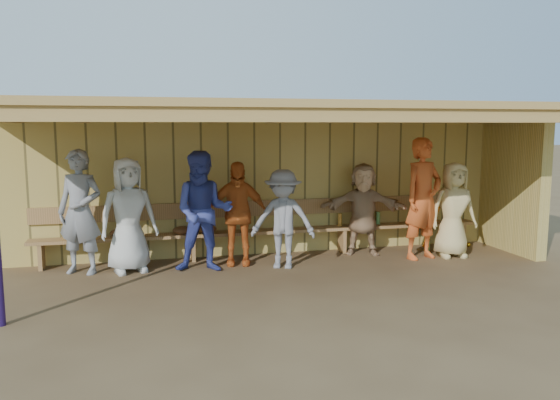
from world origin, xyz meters
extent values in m
plane|color=brown|center=(0.00, 0.00, 0.00)|extent=(90.00, 90.00, 0.00)
imported|color=gray|center=(-2.96, 0.66, 0.93)|extent=(0.80, 0.68, 1.86)
imported|color=silver|center=(-2.27, 0.59, 0.86)|extent=(0.96, 0.76, 1.73)
imported|color=#38439A|center=(-1.18, 0.36, 0.91)|extent=(0.99, 0.83, 1.82)
imported|color=#D05F21|center=(-0.63, 0.63, 0.82)|extent=(1.01, 0.56, 1.64)
imported|color=gray|center=(0.03, 0.27, 0.76)|extent=(1.13, 0.89, 1.53)
imported|color=tan|center=(1.57, 0.81, 0.78)|extent=(1.52, 0.93, 1.57)
imported|color=#CF5421|center=(2.41, 0.31, 1.00)|extent=(0.83, 0.66, 2.00)
imported|color=tan|center=(2.96, 0.28, 0.80)|extent=(0.82, 0.57, 1.59)
cube|color=tan|center=(0.00, 1.35, 1.20)|extent=(8.60, 0.20, 2.40)
cube|color=tan|center=(4.20, 0.45, 1.20)|extent=(0.20, 1.62, 2.40)
cube|color=tan|center=(0.00, 0.00, 2.45)|extent=(8.80, 3.20, 0.10)
cube|color=tan|center=(0.00, -1.50, 2.32)|extent=(8.80, 0.10, 0.18)
cube|color=tan|center=(-3.80, 0.00, 2.31)|extent=(0.08, 3.00, 0.16)
cube|color=tan|center=(-2.85, 0.00, 2.31)|extent=(0.08, 3.00, 0.16)
cube|color=tan|center=(-1.90, 0.00, 2.31)|extent=(0.08, 3.00, 0.16)
cube|color=tan|center=(-0.95, 0.00, 2.31)|extent=(0.08, 3.00, 0.16)
cube|color=tan|center=(0.00, 0.00, 2.31)|extent=(0.08, 3.00, 0.16)
cube|color=tan|center=(0.95, 0.00, 2.31)|extent=(0.08, 3.00, 0.16)
cube|color=tan|center=(1.90, 0.00, 2.31)|extent=(0.08, 3.00, 0.16)
cube|color=tan|center=(2.85, 0.00, 2.31)|extent=(0.08, 3.00, 0.16)
cube|color=tan|center=(3.80, 0.00, 2.31)|extent=(0.08, 3.00, 0.16)
cube|color=#A47946|center=(0.00, 1.06, 0.42)|extent=(7.60, 0.32, 0.05)
cube|color=#A47946|center=(0.00, 1.22, 0.80)|extent=(7.60, 0.04, 0.26)
cube|color=#A47946|center=(-3.60, 1.06, 0.20)|extent=(0.06, 0.29, 0.40)
cube|color=#A47946|center=(-1.29, 1.06, 0.20)|extent=(0.06, 0.29, 0.40)
cube|color=#A47946|center=(1.29, 1.06, 0.20)|extent=(0.06, 0.29, 0.40)
cube|color=#A47946|center=(3.60, 1.06, 0.20)|extent=(0.06, 0.29, 0.40)
cylinder|color=orange|center=(2.89, 0.86, 0.40)|extent=(0.13, 0.41, 0.80)
sphere|color=gold|center=(3.65, 0.86, 0.04)|extent=(0.08, 0.08, 0.08)
ellipsoid|color=#593319|center=(-2.43, 1.01, 0.52)|extent=(0.30, 0.24, 0.14)
ellipsoid|color=#593319|center=(-1.06, 1.01, 0.52)|extent=(0.30, 0.24, 0.14)
ellipsoid|color=#593319|center=(-1.47, 1.01, 0.52)|extent=(0.30, 0.24, 0.14)
cylinder|color=#70C261|center=(1.98, 1.11, 0.56)|extent=(0.07, 0.07, 0.22)
cylinder|color=orange|center=(1.27, 1.11, 0.56)|extent=(0.07, 0.07, 0.22)
cylinder|color=#89CE67|center=(2.67, 0.56, 0.11)|extent=(0.07, 0.07, 0.22)
camera|label=1|loc=(-1.99, -7.75, 2.19)|focal=35.00mm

